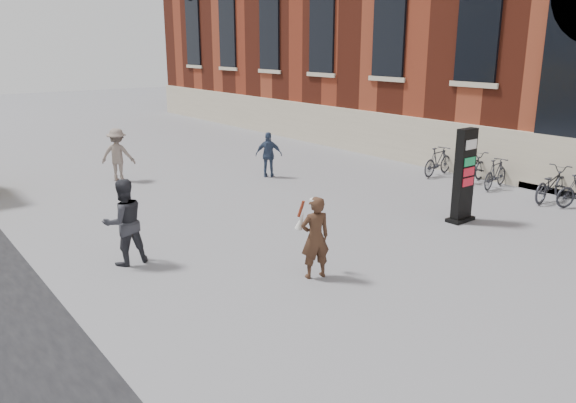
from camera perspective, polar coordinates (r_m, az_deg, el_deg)
ground at (r=11.50m, az=5.94°, el=-7.31°), size 100.00×100.00×0.00m
info_pylon at (r=15.11m, az=17.44°, el=2.51°), size 0.79×0.41×2.44m
woman at (r=11.01m, az=2.75°, el=-3.56°), size 0.74×0.70×1.66m
pedestrian_a at (r=12.14m, az=-16.32°, el=-2.02°), size 0.90×0.70×1.83m
pedestrian_b at (r=19.82m, az=-16.91°, el=4.58°), size 1.30×1.24×1.77m
pedestrian_c at (r=19.50m, az=-1.96°, el=4.77°), size 0.95×0.89×1.57m
bike_4 at (r=18.29m, az=25.16°, el=1.63°), size 1.96×0.83×1.01m
bike_5 at (r=19.18m, az=20.34°, el=2.69°), size 1.66×0.74×0.97m
bike_6 at (r=19.70m, az=18.02°, el=3.27°), size 1.97×0.86×1.00m
bike_7 at (r=20.46m, az=14.99°, el=3.98°), size 1.74×0.69×1.02m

